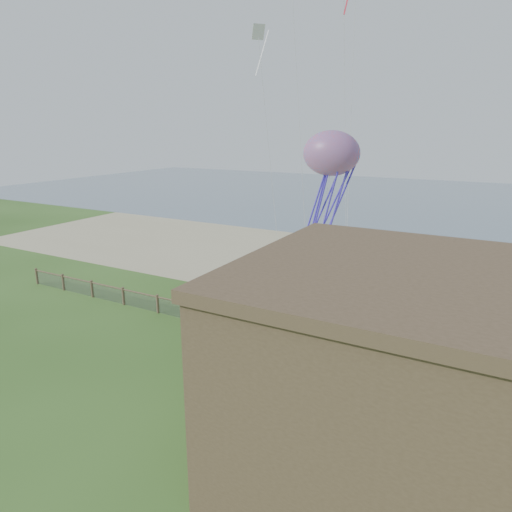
% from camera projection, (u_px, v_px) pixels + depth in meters
% --- Properties ---
extents(ground, '(160.00, 160.00, 0.00)m').
position_uv_depth(ground, '(173.00, 379.00, 21.85)').
color(ground, '#30521C').
rests_on(ground, ground).
extents(sand_beach, '(72.00, 20.00, 0.02)m').
position_uv_depth(sand_beach, '(330.00, 264.00, 40.43)').
color(sand_beach, tan).
rests_on(sand_beach, ground).
extents(ocean, '(160.00, 68.00, 0.02)m').
position_uv_depth(ocean, '(419.00, 199.00, 77.58)').
color(ocean, slate).
rests_on(ocean, ground).
extents(chainlink_fence, '(36.20, 0.20, 1.25)m').
position_uv_depth(chainlink_fence, '(237.00, 323.00, 26.77)').
color(chainlink_fence, brown).
rests_on(chainlink_fence, ground).
extents(motel, '(15.00, 10.00, 7.00)m').
position_uv_depth(motel, '(480.00, 400.00, 14.04)').
color(motel, '#4E3D29').
rests_on(motel, ground).
extents(motel_deck, '(15.00, 2.00, 0.50)m').
position_uv_depth(motel_deck, '(479.00, 396.00, 19.98)').
color(motel_deck, '#4F382D').
rests_on(motel_deck, ground).
extents(picnic_table, '(2.00, 1.59, 0.79)m').
position_uv_depth(picnic_table, '(240.00, 367.00, 22.17)').
color(picnic_table, '#4F382D').
rests_on(picnic_table, ground).
extents(octopus_kite, '(4.60, 3.89, 8.04)m').
position_uv_depth(octopus_kite, '(330.00, 182.00, 33.97)').
color(octopus_kite, '#FF3728').
extents(kite_white, '(2.11, 2.09, 2.90)m').
position_uv_depth(kite_white, '(258.00, 45.00, 33.70)').
color(kite_white, white).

